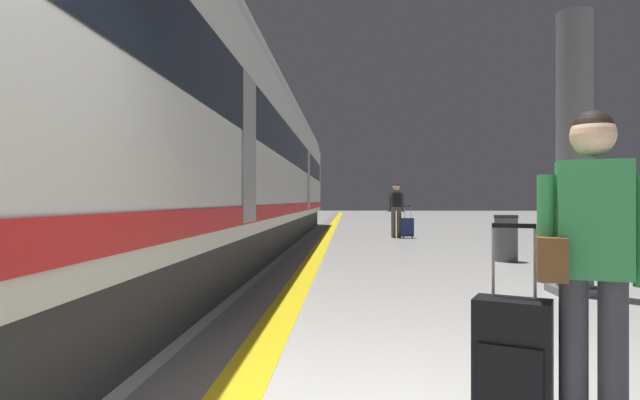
# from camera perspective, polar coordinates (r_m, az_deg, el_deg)

# --- Properties ---
(safety_line_strip) EXTENTS (0.36, 80.00, 0.01)m
(safety_line_strip) POSITION_cam_1_polar(r_m,az_deg,el_deg) (12.07, -0.23, -5.73)
(safety_line_strip) COLOR yellow
(safety_line_strip) RESTS_ON ground
(tactile_edge_band) EXTENTS (0.62, 80.00, 0.01)m
(tactile_edge_band) POSITION_cam_1_polar(r_m,az_deg,el_deg) (12.09, -1.81, -5.72)
(tactile_edge_band) COLOR slate
(tactile_edge_band) RESTS_ON ground
(high_speed_train) EXTENTS (2.94, 31.27, 4.97)m
(high_speed_train) POSITION_cam_1_polar(r_m,az_deg,el_deg) (12.20, -10.30, 6.09)
(high_speed_train) COLOR #38383D
(high_speed_train) RESTS_ON ground
(traveller_foreground) EXTENTS (0.54, 0.31, 1.64)m
(traveller_foreground) POSITION_cam_1_polar(r_m,az_deg,el_deg) (2.88, 27.62, -4.96)
(traveller_foreground) COLOR #383842
(traveller_foreground) RESTS_ON ground
(rolling_suitcase_foreground) EXTENTS (0.44, 0.36, 1.07)m
(rolling_suitcase_foreground) POSITION_cam_1_polar(r_m,az_deg,el_deg) (2.97, 20.47, -16.12)
(rolling_suitcase_foreground) COLOR black
(rolling_suitcase_foreground) RESTS_ON ground
(passenger_near) EXTENTS (0.55, 0.35, 1.75)m
(passenger_near) POSITION_cam_1_polar(r_m,az_deg,el_deg) (16.80, 8.43, -0.60)
(passenger_near) COLOR brown
(passenger_near) RESTS_ON ground
(suitcase_near) EXTENTS (0.42, 0.30, 1.03)m
(suitcase_near) POSITION_cam_1_polar(r_m,az_deg,el_deg) (16.62, 9.60, -2.98)
(suitcase_near) COLOR #19234C
(suitcase_near) RESTS_ON ground
(platform_pillar) EXTENTS (0.56, 0.56, 3.60)m
(platform_pillar) POSITION_cam_1_polar(r_m,az_deg,el_deg) (7.36, 26.29, 4.08)
(platform_pillar) COLOR slate
(platform_pillar) RESTS_ON ground
(waste_bin) EXTENTS (0.46, 0.46, 0.91)m
(waste_bin) POSITION_cam_1_polar(r_m,az_deg,el_deg) (10.79, 19.85, -3.98)
(waste_bin) COLOR #4C4C51
(waste_bin) RESTS_ON ground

